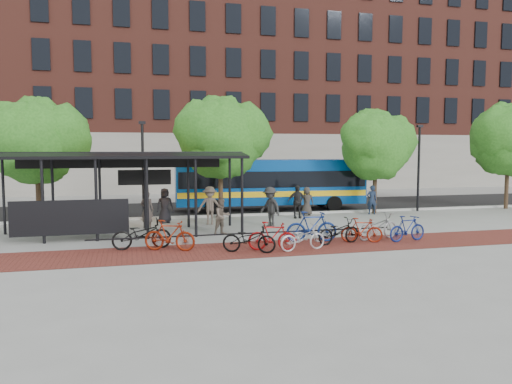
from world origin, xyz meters
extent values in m
plane|color=#9E9E99|center=(0.00, 0.00, 0.00)|extent=(160.00, 160.00, 0.00)
cube|color=black|center=(0.00, 8.00, 0.01)|extent=(160.00, 8.00, 0.01)
cube|color=#B7B7B2|center=(0.00, 4.00, 0.06)|extent=(160.00, 0.25, 0.12)
cube|color=maroon|center=(-2.00, -5.00, 0.00)|extent=(24.00, 3.00, 0.01)
cube|color=black|center=(-3.30, -4.10, 0.00)|extent=(12.00, 0.05, 0.95)
cube|color=brown|center=(10.00, 26.00, 10.00)|extent=(55.00, 14.00, 20.00)
cube|color=#7A664C|center=(-16.00, 40.00, 15.00)|extent=(22.00, 22.00, 30.00)
cylinder|color=black|center=(-13.00, 0.85, 1.65)|extent=(0.12, 0.12, 3.30)
cylinder|color=black|center=(-11.00, -1.85, 1.65)|extent=(0.12, 0.12, 3.30)
cylinder|color=black|center=(-11.00, 0.85, 1.65)|extent=(0.12, 0.12, 3.30)
cylinder|color=black|center=(-9.00, -1.85, 1.65)|extent=(0.12, 0.12, 3.30)
cylinder|color=black|center=(-9.00, 0.85, 1.65)|extent=(0.12, 0.12, 3.30)
cylinder|color=black|center=(-7.00, -1.85, 1.65)|extent=(0.12, 0.12, 3.30)
cylinder|color=black|center=(-7.00, 0.85, 1.65)|extent=(0.12, 0.12, 3.30)
cylinder|color=black|center=(-5.00, -1.85, 1.65)|extent=(0.12, 0.12, 3.30)
cylinder|color=black|center=(-5.00, 0.85, 1.65)|extent=(0.12, 0.12, 3.30)
cylinder|color=black|center=(-3.00, -1.85, 1.65)|extent=(0.12, 0.12, 3.30)
cylinder|color=black|center=(-3.00, 0.85, 1.65)|extent=(0.12, 0.12, 3.30)
cube|color=black|center=(-10.00, -1.90, 1.00)|extent=(4.50, 0.08, 1.40)
cube|color=black|center=(-8.00, -1.20, 3.45)|extent=(10.60, 1.65, 0.29)
cube|color=black|center=(-8.00, 0.20, 3.45)|extent=(10.60, 1.65, 0.29)
cube|color=black|center=(-8.00, 0.90, 3.05)|extent=(9.00, 0.10, 0.40)
cube|color=black|center=(-7.00, 0.95, 2.40)|extent=(2.40, 0.12, 0.70)
cube|color=#FF7200|center=(-7.00, 1.03, 2.40)|extent=(2.20, 0.02, 0.55)
cylinder|color=#382619|center=(-12.00, 3.30, 1.19)|extent=(0.24, 0.24, 2.38)
sphere|color=#26671B|center=(-12.00, 3.30, 3.98)|extent=(4.00, 4.00, 4.00)
sphere|color=#26671B|center=(-11.00, 3.50, 4.28)|extent=(3.20, 3.20, 3.20)
sphere|color=#26671B|center=(-12.80, 3.00, 4.38)|extent=(3.00, 3.00, 3.00)
sphere|color=#26671B|center=(-11.90, 3.70, 4.78)|extent=(2.80, 2.80, 2.80)
cylinder|color=#382619|center=(-3.00, 3.30, 1.26)|extent=(0.24, 0.24, 2.52)
sphere|color=#26671B|center=(-3.00, 3.30, 4.20)|extent=(4.20, 4.20, 4.20)
sphere|color=#26671B|center=(-1.95, 3.50, 4.50)|extent=(3.36, 3.36, 3.36)
sphere|color=#26671B|center=(-3.84, 3.00, 4.60)|extent=(3.15, 3.15, 3.15)
sphere|color=#26671B|center=(-2.90, 3.70, 5.00)|extent=(2.94, 2.94, 2.94)
cylinder|color=#382619|center=(6.00, 3.30, 1.14)|extent=(0.24, 0.24, 2.27)
sphere|color=#26671B|center=(6.00, 3.30, 3.79)|extent=(3.80, 3.80, 3.80)
sphere|color=#26671B|center=(6.95, 3.50, 4.09)|extent=(3.04, 3.04, 3.04)
sphere|color=#26671B|center=(5.24, 3.00, 4.20)|extent=(2.85, 2.85, 2.85)
sphere|color=#26671B|center=(6.10, 3.70, 4.59)|extent=(2.66, 2.66, 2.66)
cylinder|color=#382619|center=(15.00, 3.30, 1.22)|extent=(0.24, 0.24, 2.45)
sphere|color=#26671B|center=(15.00, 3.30, 4.21)|extent=(4.40, 4.40, 4.40)
sphere|color=#26671B|center=(14.12, 3.00, 4.61)|extent=(3.30, 3.30, 3.30)
sphere|color=#26671B|center=(15.10, 3.70, 5.01)|extent=(3.08, 3.08, 3.08)
cylinder|color=black|center=(-7.00, 3.60, 2.50)|extent=(0.14, 0.14, 5.00)
cube|color=black|center=(-7.00, 3.60, 5.05)|extent=(0.35, 0.20, 0.15)
cylinder|color=black|center=(9.00, 3.60, 2.50)|extent=(0.14, 0.14, 5.00)
cube|color=black|center=(9.00, 3.60, 5.05)|extent=(0.35, 0.20, 0.15)
cube|color=#084393|center=(0.56, 6.15, 1.72)|extent=(11.46, 3.12, 2.60)
cube|color=black|center=(0.56, 6.15, 1.94)|extent=(11.23, 3.14, 0.94)
cube|color=yellow|center=(0.56, 6.15, 1.09)|extent=(11.35, 3.16, 0.33)
cube|color=#084393|center=(0.56, 6.15, 2.98)|extent=(11.22, 2.86, 0.17)
cylinder|color=black|center=(-3.13, 5.14, 0.45)|extent=(0.92, 0.32, 0.91)
cylinder|color=black|center=(-2.99, 7.59, 0.45)|extent=(0.92, 0.32, 0.91)
cylinder|color=black|center=(4.11, 4.71, 0.45)|extent=(0.92, 0.32, 0.91)
cylinder|color=black|center=(4.25, 7.16, 0.45)|extent=(0.92, 0.32, 0.91)
imported|color=black|center=(-7.30, -3.97, 0.57)|extent=(2.20, 0.88, 1.14)
imported|color=maroon|center=(-6.32, -4.53, 0.57)|extent=(1.97, 1.21, 1.14)
imported|color=black|center=(-3.59, -5.55, 0.51)|extent=(2.05, 1.40, 1.02)
imported|color=#A10E0F|center=(-2.68, -5.41, 0.54)|extent=(1.85, 1.02, 1.07)
imported|color=#BBBABD|center=(-1.59, -5.66, 0.48)|extent=(1.91, 0.95, 0.96)
imported|color=navy|center=(-0.69, -4.20, 0.62)|extent=(2.12, 0.77, 1.25)
imported|color=black|center=(0.20, -4.83, 0.51)|extent=(2.03, 1.10, 1.01)
imported|color=maroon|center=(1.21, -4.78, 0.50)|extent=(1.71, 0.95, 0.99)
imported|color=#A6A6A9|center=(2.14, -4.32, 0.55)|extent=(2.21, 1.26, 1.10)
imported|color=navy|center=(3.10, -5.00, 0.53)|extent=(1.81, 0.79, 1.05)
imported|color=black|center=(-5.99, 2.48, 0.88)|extent=(0.92, 0.67, 1.75)
imported|color=#483E3A|center=(-6.92, 0.98, 0.88)|extent=(0.75, 0.63, 1.75)
imported|color=brown|center=(-3.88, 1.43, 0.94)|extent=(1.32, 0.90, 1.88)
imported|color=black|center=(1.00, 2.47, 0.89)|extent=(1.08, 0.55, 1.78)
imported|color=#37322C|center=(1.91, 3.44, 0.80)|extent=(0.89, 0.71, 1.59)
imported|color=#1B2840|center=(5.64, 2.94, 0.82)|extent=(0.65, 0.48, 1.65)
imported|color=#66584B|center=(-3.81, -1.50, 0.79)|extent=(0.95, 0.86, 1.59)
imported|color=#2B2B2B|center=(-1.21, 0.01, 0.95)|extent=(1.20, 1.42, 1.91)
camera|label=1|loc=(-7.72, -22.71, 3.73)|focal=35.00mm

